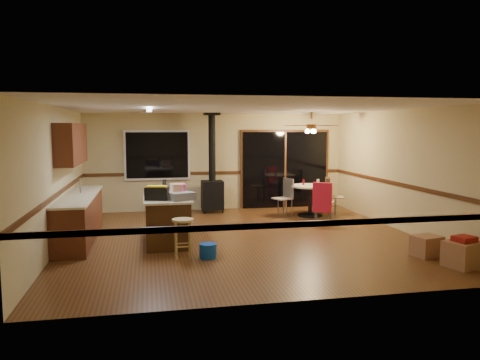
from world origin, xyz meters
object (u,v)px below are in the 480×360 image
object	(u,v)px
chair_left	(286,193)
box_corner_a	(464,254)
chair_near	(323,197)
toolbox_grey	(182,196)
blue_bucket	(208,251)
dining_table	(310,195)
box_corner_b	(427,246)
bar_stool	(183,238)
wood_stove	(212,185)
toolbox_black	(157,194)
kitchen_island	(167,219)
box_under_window	(171,206)
chair_right	(328,191)

from	to	relation	value
chair_left	box_corner_a	world-z (taller)	chair_left
chair_near	box_corner_a	distance (m)	3.90
toolbox_grey	chair_left	distance (m)	3.91
blue_bucket	chair_left	world-z (taller)	chair_left
toolbox_grey	chair_left	bearing A→B (deg)	44.34
dining_table	box_corner_b	distance (m)	4.02
bar_stool	chair_near	world-z (taller)	chair_near
wood_stove	box_corner_b	xyz separation A→B (m)	(3.06, -4.96, -0.55)
toolbox_black	chair_left	world-z (taller)	toolbox_black
wood_stove	kitchen_island	bearing A→B (deg)	-113.09
box_under_window	toolbox_black	bearing A→B (deg)	-96.69
chair_right	box_under_window	world-z (taller)	chair_right
wood_stove	box_under_window	distance (m)	1.21
chair_left	chair_near	xyz separation A→B (m)	(0.60, -0.99, 0.01)
wood_stove	bar_stool	distance (m)	4.39
box_corner_a	box_corner_b	distance (m)	0.71
dining_table	chair_left	size ratio (longest dim) A/B	1.87
dining_table	box_corner_a	bearing A→B (deg)	-78.60
wood_stove	bar_stool	world-z (taller)	wood_stove
box_corner_b	box_under_window	bearing A→B (deg)	129.55
toolbox_grey	blue_bucket	distance (m)	1.18
blue_bucket	dining_table	world-z (taller)	dining_table
blue_bucket	kitchen_island	bearing A→B (deg)	116.24
wood_stove	chair_right	bearing A→B (deg)	-17.65
chair_near	box_under_window	size ratio (longest dim) A/B	1.53
toolbox_black	chair_left	bearing A→B (deg)	38.76
box_corner_b	dining_table	bearing A→B (deg)	100.27
dining_table	chair_left	distance (m)	0.62
bar_stool	box_corner_a	distance (m)	4.58
blue_bucket	chair_left	bearing A→B (deg)	55.02
blue_bucket	dining_table	size ratio (longest dim) A/B	0.30
blue_bucket	chair_right	size ratio (longest dim) A/B	0.42
wood_stove	chair_right	xyz separation A→B (m)	(2.87, -0.91, -0.13)
chair_left	blue_bucket	bearing A→B (deg)	-124.98
bar_stool	chair_right	size ratio (longest dim) A/B	0.96
wood_stove	box_corner_b	distance (m)	5.85
bar_stool	box_under_window	world-z (taller)	bar_stool
kitchen_island	toolbox_black	distance (m)	0.74
kitchen_island	box_corner_b	distance (m)	4.76
chair_right	box_corner_a	distance (m)	4.75
wood_stove	toolbox_grey	distance (m)	3.75
blue_bucket	chair_left	xyz separation A→B (m)	(2.41, 3.45, 0.46)
wood_stove	bar_stool	xyz separation A→B (m)	(-1.09, -4.23, -0.39)
dining_table	chair_right	world-z (taller)	chair_right
blue_bucket	box_under_window	world-z (taller)	box_under_window
kitchen_island	dining_table	size ratio (longest dim) A/B	1.72
wood_stove	blue_bucket	bearing A→B (deg)	-98.80
chair_near	box_corner_a	xyz separation A→B (m)	(0.93, -3.76, -0.39)
bar_stool	toolbox_black	bearing A→B (deg)	118.55
bar_stool	chair_near	bearing A→B (deg)	34.59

